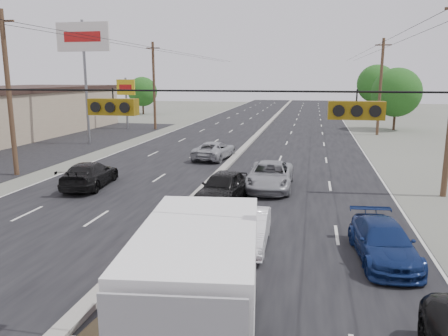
{
  "coord_description": "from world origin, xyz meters",
  "views": [
    {
      "loc": [
        5.69,
        -8.74,
        6.08
      ],
      "look_at": [
        2.0,
        9.44,
        2.2
      ],
      "focal_mm": 35.0,
      "sensor_mm": 36.0,
      "label": 1
    }
  ],
  "objects": [
    {
      "name": "ground",
      "position": [
        0.0,
        0.0,
        0.0
      ],
      "size": [
        200.0,
        200.0,
        0.0
      ],
      "primitive_type": "plane",
      "color": "#606356",
      "rests_on": "ground"
    },
    {
      "name": "road_surface",
      "position": [
        0.0,
        30.0,
        0.0
      ],
      "size": [
        20.0,
        160.0,
        0.02
      ],
      "primitive_type": "cube",
      "color": "black",
      "rests_on": "ground"
    },
    {
      "name": "center_median",
      "position": [
        0.0,
        30.0,
        0.1
      ],
      "size": [
        0.5,
        160.0,
        0.2
      ],
      "primitive_type": "cube",
      "color": "gray",
      "rests_on": "ground"
    },
    {
      "name": "parking_lot",
      "position": [
        -17.0,
        25.0,
        0.0
      ],
      "size": [
        10.0,
        42.0,
        0.02
      ],
      "primitive_type": "cube",
      "color": "black",
      "rests_on": "ground"
    },
    {
      "name": "utility_pole_left_b",
      "position": [
        -12.5,
        15.0,
        5.11
      ],
      "size": [
        1.6,
        0.3,
        10.0
      ],
      "color": "#422D1E",
      "rests_on": "ground"
    },
    {
      "name": "utility_pole_left_c",
      "position": [
        -12.5,
        40.0,
        5.11
      ],
      "size": [
        1.6,
        0.3,
        10.0
      ],
      "color": "#422D1E",
      "rests_on": "ground"
    },
    {
      "name": "utility_pole_right_c",
      "position": [
        12.5,
        40.0,
        5.11
      ],
      "size": [
        1.6,
        0.3,
        10.0
      ],
      "color": "#422D1E",
      "rests_on": "ground"
    },
    {
      "name": "traffic_signals",
      "position": [
        1.4,
        0.0,
        5.49
      ],
      "size": [
        25.0,
        0.3,
        0.54
      ],
      "color": "black",
      "rests_on": "ground"
    },
    {
      "name": "pole_sign_billboard",
      "position": [
        -14.5,
        28.0,
        8.87
      ],
      "size": [
        5.0,
        0.25,
        11.0
      ],
      "color": "slate",
      "rests_on": "ground"
    },
    {
      "name": "pole_sign_far",
      "position": [
        -16.0,
        40.0,
        4.41
      ],
      "size": [
        2.2,
        0.25,
        6.0
      ],
      "color": "slate",
      "rests_on": "ground"
    },
    {
      "name": "tree_left_far",
      "position": [
        -22.0,
        60.0,
        3.72
      ],
      "size": [
        4.8,
        4.8,
        6.12
      ],
      "color": "#382619",
      "rests_on": "ground"
    },
    {
      "name": "tree_right_mid",
      "position": [
        15.0,
        45.0,
        4.34
      ],
      "size": [
        5.6,
        5.6,
        7.14
      ],
      "color": "#382619",
      "rests_on": "ground"
    },
    {
      "name": "tree_right_far",
      "position": [
        16.0,
        70.0,
        4.96
      ],
      "size": [
        6.4,
        6.4,
        8.16
      ],
      "color": "#382619",
      "rests_on": "ground"
    },
    {
      "name": "box_truck",
      "position": [
        3.52,
        -0.33,
        1.65
      ],
      "size": [
        2.92,
        6.53,
        3.21
      ],
      "rotation": [
        0.0,
        0.0,
        0.12
      ],
      "color": "black",
      "rests_on": "ground"
    },
    {
      "name": "red_sedan",
      "position": [
        1.4,
        4.04,
        0.75
      ],
      "size": [
        2.07,
        4.72,
        1.51
      ],
      "primitive_type": "imported",
      "rotation": [
        0.0,
        0.0,
        0.11
      ],
      "color": "#9E0910",
      "rests_on": "ground"
    },
    {
      "name": "queue_car_a",
      "position": [
        1.49,
        11.68,
        0.76
      ],
      "size": [
        2.37,
        4.63,
        1.51
      ],
      "primitive_type": "imported",
      "rotation": [
        0.0,
        0.0,
        -0.14
      ],
      "color": "black",
      "rests_on": "ground"
    },
    {
      "name": "queue_car_b",
      "position": [
        3.57,
        6.18,
        0.65
      ],
      "size": [
        1.47,
        3.95,
        1.29
      ],
      "primitive_type": "imported",
      "rotation": [
        0.0,
        0.0,
        0.03
      ],
      "color": "white",
      "rests_on": "ground"
    },
    {
      "name": "queue_car_c",
      "position": [
        3.5,
        14.75,
        0.73
      ],
      "size": [
        2.46,
        5.26,
        1.46
      ],
      "primitive_type": "imported",
      "rotation": [
        0.0,
        0.0,
        0.01
      ],
      "color": "gray",
      "rests_on": "ground"
    },
    {
      "name": "queue_car_d",
      "position": [
        8.18,
        5.86,
        0.64
      ],
      "size": [
        2.22,
        4.55,
        1.27
      ],
      "primitive_type": "imported",
      "rotation": [
        0.0,
        0.0,
        0.1
      ],
      "color": "navy",
      "rests_on": "ground"
    },
    {
      "name": "oncoming_near",
      "position": [
        -6.43,
        13.1,
        0.71
      ],
      "size": [
        2.53,
        5.1,
        1.42
      ],
      "primitive_type": "imported",
      "rotation": [
        0.0,
        0.0,
        3.26
      ],
      "color": "black",
      "rests_on": "ground"
    },
    {
      "name": "oncoming_far",
      "position": [
        -1.48,
        22.88,
        0.66
      ],
      "size": [
        2.82,
        5.02,
        1.33
      ],
      "primitive_type": "imported",
      "rotation": [
        0.0,
        0.0,
        3.01
      ],
      "color": "#9EA0A5",
      "rests_on": "ground"
    }
  ]
}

